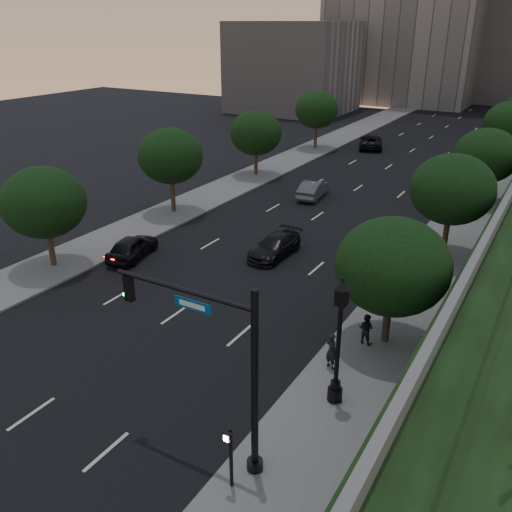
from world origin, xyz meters
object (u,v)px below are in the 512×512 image
Objects in this scene: street_lamp at (338,347)px; sedan_near_right at (275,246)px; traffic_signal_mast at (226,373)px; sedan_mid_left at (313,189)px; sedan_far_left at (371,142)px; sedan_far_right at (451,176)px; pedestrian_a at (332,351)px; sedan_near_left at (132,247)px; pedestrian_c at (436,263)px; pedestrian_b at (366,329)px.

sedan_near_right is at bearing 127.80° from street_lamp.
traffic_signal_mast reaches higher than sedan_mid_left.
sedan_far_left is at bearing 107.70° from street_lamp.
street_lamp is 1.23× the size of sedan_mid_left.
traffic_signal_mast is at bearing -65.23° from sedan_near_right.
sedan_near_right is at bearing -87.10° from sedan_far_right.
sedan_far_right is at bearing -62.20° from pedestrian_a.
sedan_mid_left is (4.62, 17.70, 0.00)m from sedan_near_left.
sedan_far_left is 15.78m from sedan_far_right.
pedestrian_a is at bearing -69.09° from sedan_far_right.
sedan_near_right is (-9.16, 11.81, -1.95)m from street_lamp.
sedan_far_left is 3.30× the size of pedestrian_a.
pedestrian_c is at bearing 133.39° from sedan_mid_left.
sedan_far_left is 1.47× the size of sedan_far_right.
street_lamp is 1.27× the size of sedan_near_left.
pedestrian_c reaches higher than sedan_near_right.
sedan_near_left is 39.17m from sedan_far_left.
street_lamp is 3.56× the size of pedestrian_c.
sedan_mid_left is (-10.33, 29.38, -2.92)m from traffic_signal_mast.
pedestrian_b is at bearing 89.16° from sedan_far_left.
sedan_mid_left reaches higher than sedan_near_right.
pedestrian_c reaches higher than sedan_mid_left.
sedan_near_right is 12.76m from pedestrian_a.
sedan_far_left is 43.80m from pedestrian_b.
pedestrian_c is at bearing 12.74° from sedan_near_right.
pedestrian_b reaches higher than sedan_far_right.
sedan_near_left is at bearing -2.38° from pedestrian_b.
sedan_near_left is (-14.95, 11.68, -2.92)m from traffic_signal_mast.
pedestrian_a is at bearing 82.42° from pedestrian_b.
pedestrian_a reaches higher than sedan_near_left.
street_lamp reaches higher than sedan_mid_left.
pedestrian_b is (0.61, 2.64, -0.09)m from pedestrian_a.
pedestrian_c is at bearing 87.33° from street_lamp.
sedan_mid_left reaches higher than sedan_far_right.
sedan_far_right is (-1.06, 40.11, -3.02)m from traffic_signal_mast.
pedestrian_c is (9.80, 1.96, 0.25)m from sedan_near_right.
traffic_signal_mast is 1.24× the size of sedan_far_left.
sedan_mid_left is 23.29m from pedestrian_b.
sedan_near_left is 1.15× the size of sedan_far_right.
sedan_near_right is at bearing -15.17° from pedestrian_c.
sedan_far_right is at bearing 117.52° from sedan_far_left.
sedan_far_right is 21.90m from pedestrian_c.
sedan_near_left reaches higher than sedan_near_right.
sedan_near_left is at bearing 157.80° from street_lamp.
street_lamp is 1.19× the size of sedan_near_right.
street_lamp is at bearing 141.41° from pedestrian_a.
sedan_far_right is at bearing 91.52° from traffic_signal_mast.
traffic_signal_mast reaches higher than sedan_near_left.
traffic_signal_mast reaches higher than street_lamp.
sedan_mid_left is at bearing -39.14° from pedestrian_a.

